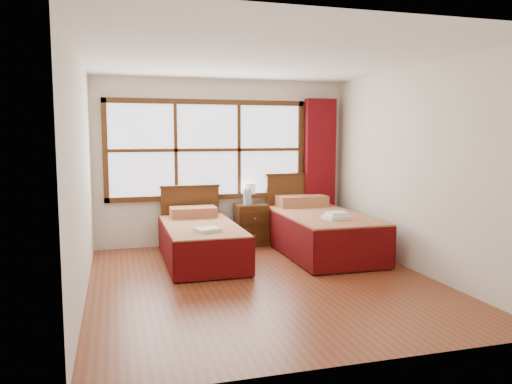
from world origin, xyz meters
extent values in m
plane|color=brown|center=(0.00, 0.00, 0.00)|extent=(4.50, 4.50, 0.00)
plane|color=white|center=(0.00, 0.00, 2.60)|extent=(4.50, 4.50, 0.00)
plane|color=silver|center=(0.00, 2.25, 1.30)|extent=(4.00, 0.00, 4.00)
plane|color=silver|center=(-2.00, 0.00, 1.30)|extent=(0.00, 4.50, 4.50)
plane|color=silver|center=(2.00, 0.00, 1.30)|extent=(0.00, 4.50, 4.50)
cube|color=white|center=(-0.25, 2.22, 1.50)|extent=(3.00, 0.02, 1.40)
cube|color=#49270F|center=(-0.25, 2.20, 0.76)|extent=(3.16, 0.06, 0.08)
cube|color=#49270F|center=(-0.25, 2.20, 2.24)|extent=(3.16, 0.06, 0.08)
cube|color=#49270F|center=(-1.79, 2.20, 1.50)|extent=(0.08, 0.06, 1.56)
cube|color=#49270F|center=(1.29, 2.20, 1.50)|extent=(0.08, 0.06, 1.56)
cube|color=#49270F|center=(-0.75, 2.20, 1.50)|extent=(0.05, 0.05, 1.40)
cube|color=#49270F|center=(0.25, 2.20, 1.50)|extent=(0.05, 0.05, 1.40)
cube|color=#49270F|center=(-0.25, 2.20, 1.50)|extent=(3.00, 0.05, 0.05)
cube|color=maroon|center=(1.60, 2.11, 1.17)|extent=(0.50, 0.16, 2.30)
cube|color=#3B220C|center=(-0.55, 1.13, 0.14)|extent=(0.86, 1.72, 0.28)
cube|color=maroon|center=(-0.55, 1.13, 0.40)|extent=(0.96, 1.91, 0.23)
cube|color=#56090A|center=(-1.03, 1.13, 0.26)|extent=(0.03, 1.91, 0.48)
cube|color=#56090A|center=(-0.07, 1.13, 0.26)|extent=(0.03, 1.91, 0.48)
cube|color=#56090A|center=(-0.55, 0.18, 0.26)|extent=(0.96, 0.03, 0.48)
cube|color=maroon|center=(-0.55, 1.82, 0.59)|extent=(0.67, 0.39, 0.15)
cube|color=#49270F|center=(-0.55, 2.14, 0.47)|extent=(0.90, 0.06, 0.94)
cube|color=#3B220C|center=(-0.55, 2.14, 0.94)|extent=(0.94, 0.08, 0.04)
cube|color=#3B220C|center=(1.21, 1.13, 0.16)|extent=(1.00, 1.99, 0.32)
cube|color=maroon|center=(1.21, 1.13, 0.46)|extent=(1.11, 2.21, 0.27)
cube|color=#56090A|center=(0.66, 1.13, 0.30)|extent=(0.03, 2.21, 0.55)
cube|color=#56090A|center=(1.77, 1.13, 0.30)|extent=(0.03, 2.21, 0.55)
cube|color=#56090A|center=(1.21, 0.03, 0.30)|extent=(1.11, 0.03, 0.55)
cube|color=maroon|center=(1.21, 1.93, 0.68)|extent=(0.78, 0.45, 0.17)
cube|color=#49270F|center=(1.21, 2.14, 0.54)|extent=(1.04, 0.06, 1.08)
cube|color=#3B220C|center=(1.21, 2.14, 1.09)|extent=(1.08, 0.08, 0.04)
cube|color=#49270F|center=(0.39, 2.00, 0.32)|extent=(0.49, 0.43, 0.65)
cube|color=#3B220C|center=(0.39, 1.77, 0.19)|extent=(0.43, 0.02, 0.19)
cube|color=#3B220C|center=(0.39, 1.77, 0.45)|extent=(0.43, 0.02, 0.19)
sphere|color=olive|center=(0.39, 1.75, 0.19)|extent=(0.03, 0.03, 0.03)
sphere|color=olive|center=(0.39, 1.75, 0.45)|extent=(0.03, 0.03, 0.03)
cube|color=white|center=(-0.55, 0.64, 0.54)|extent=(0.35, 0.33, 0.04)
cube|color=white|center=(1.23, 0.64, 0.62)|extent=(0.36, 0.33, 0.05)
cube|color=white|center=(1.23, 0.64, 0.67)|extent=(0.27, 0.24, 0.05)
cylinder|color=gold|center=(0.39, 2.05, 0.66)|extent=(0.10, 0.10, 0.02)
cylinder|color=gold|center=(0.39, 2.05, 0.74)|extent=(0.02, 0.02, 0.14)
cylinder|color=white|center=(0.39, 2.05, 0.89)|extent=(0.17, 0.17, 0.17)
cylinder|color=silver|center=(0.28, 1.91, 0.76)|extent=(0.07, 0.07, 0.23)
cylinder|color=blue|center=(0.28, 1.91, 0.90)|extent=(0.03, 0.03, 0.03)
cylinder|color=silver|center=(0.35, 1.94, 0.76)|extent=(0.06, 0.06, 0.22)
cylinder|color=blue|center=(0.35, 1.94, 0.88)|extent=(0.03, 0.03, 0.03)
camera|label=1|loc=(-1.66, -5.51, 1.72)|focal=35.00mm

